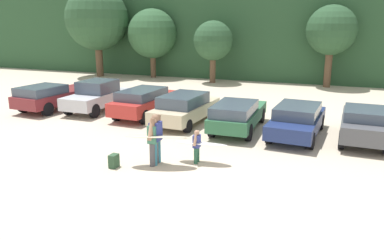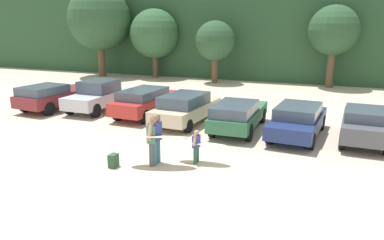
% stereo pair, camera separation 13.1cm
% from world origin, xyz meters
% --- Properties ---
extents(hillside_ridge, '(108.00, 12.00, 8.79)m').
position_xyz_m(hillside_ridge, '(0.00, 30.43, 4.40)').
color(hillside_ridge, '#284C2D').
rests_on(hillside_ridge, ground_plane).
extents(tree_far_left, '(5.46, 5.46, 7.75)m').
position_xyz_m(tree_far_left, '(-16.57, 22.51, 5.00)').
color(tree_far_left, brown).
rests_on(tree_far_left, ground_plane).
extents(tree_ridge_back, '(4.21, 4.21, 5.88)m').
position_xyz_m(tree_ridge_back, '(-11.76, 23.58, 3.75)').
color(tree_ridge_back, brown).
rests_on(tree_ridge_back, ground_plane).
extents(tree_right, '(3.10, 3.10, 4.87)m').
position_xyz_m(tree_right, '(-5.93, 22.55, 3.29)').
color(tree_right, brown).
rests_on(tree_right, ground_plane).
extents(tree_center, '(3.60, 3.60, 5.96)m').
position_xyz_m(tree_center, '(2.72, 23.57, 4.12)').
color(tree_center, brown).
rests_on(tree_center, ground_plane).
extents(parked_car_maroon, '(2.29, 4.91, 1.42)m').
position_xyz_m(parked_car_maroon, '(-11.23, 10.26, 0.77)').
color(parked_car_maroon, maroon).
rests_on(parked_car_maroon, ground_plane).
extents(parked_car_silver, '(1.82, 4.20, 1.65)m').
position_xyz_m(parked_car_silver, '(-8.77, 10.84, 0.84)').
color(parked_car_silver, silver).
rests_on(parked_car_silver, ground_plane).
extents(parked_car_red, '(1.97, 4.73, 1.44)m').
position_xyz_m(parked_car_red, '(-5.74, 10.69, 0.79)').
color(parked_car_red, '#B72D28').
rests_on(parked_car_red, ground_plane).
extents(parked_car_champagne, '(2.08, 4.60, 1.43)m').
position_xyz_m(parked_car_champagne, '(-3.28, 10.08, 0.76)').
color(parked_car_champagne, beige).
rests_on(parked_car_champagne, ground_plane).
extents(parked_car_forest_green, '(1.84, 4.71, 1.36)m').
position_xyz_m(parked_car_forest_green, '(-0.61, 9.70, 0.76)').
color(parked_car_forest_green, '#2D6642').
rests_on(parked_car_forest_green, ground_plane).
extents(parked_car_navy, '(2.10, 4.75, 1.35)m').
position_xyz_m(parked_car_navy, '(1.95, 9.80, 0.73)').
color(parked_car_navy, navy).
rests_on(parked_car_navy, ground_plane).
extents(parked_car_dark_gray, '(1.89, 4.22, 1.41)m').
position_xyz_m(parked_car_dark_gray, '(4.56, 9.98, 0.77)').
color(parked_car_dark_gray, '#4C4F54').
rests_on(parked_car_dark_gray, ground_plane).
extents(person_adult, '(0.34, 0.69, 1.75)m').
position_xyz_m(person_adult, '(-2.18, 4.72, 0.99)').
color(person_adult, teal).
rests_on(person_adult, ground_plane).
extents(person_child, '(0.23, 0.54, 1.17)m').
position_xyz_m(person_child, '(-0.92, 5.31, 0.66)').
color(person_child, '#26593F').
rests_on(person_child, ground_plane).
extents(person_companion, '(0.32, 0.73, 1.65)m').
position_xyz_m(person_companion, '(-2.21, 4.62, 0.93)').
color(person_companion, '#4C4C51').
rests_on(person_companion, ground_plane).
extents(surfboard_cream, '(2.28, 1.27, 0.20)m').
position_xyz_m(surfboard_cream, '(-2.03, 4.58, 1.02)').
color(surfboard_cream, beige).
extents(surfboard_white, '(1.89, 0.69, 0.14)m').
position_xyz_m(surfboard_white, '(-0.80, 5.38, 0.69)').
color(surfboard_white, white).
extents(backpack_dropped, '(0.24, 0.34, 0.45)m').
position_xyz_m(backpack_dropped, '(-3.36, 3.92, 0.22)').
color(backpack_dropped, '#2D4C33').
rests_on(backpack_dropped, ground_plane).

